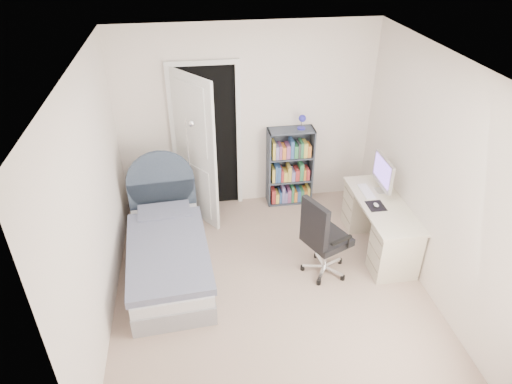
{
  "coord_description": "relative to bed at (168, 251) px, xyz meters",
  "views": [
    {
      "loc": [
        -0.73,
        -3.79,
        3.59
      ],
      "look_at": [
        -0.11,
        0.31,
        1.03
      ],
      "focal_mm": 32.0,
      "sensor_mm": 36.0,
      "label": 1
    }
  ],
  "objects": [
    {
      "name": "room_shell",
      "position": [
        1.12,
        -0.42,
        0.99
      ],
      "size": [
        3.5,
        3.7,
        2.6
      ],
      "color": "gray",
      "rests_on": "ground"
    },
    {
      "name": "door",
      "position": [
        0.46,
        1.14,
        0.78
      ],
      "size": [
        0.92,
        0.69,
        2.06
      ],
      "color": "black",
      "rests_on": "ground"
    },
    {
      "name": "bed",
      "position": [
        0.0,
        0.0,
        0.0
      ],
      "size": [
        0.98,
        1.89,
        1.13
      ],
      "color": "gray",
      "rests_on": "ground"
    },
    {
      "name": "nightstand",
      "position": [
        -0.18,
        1.16,
        0.16
      ],
      "size": [
        0.43,
        0.43,
        0.63
      ],
      "color": "tan",
      "rests_on": "ground"
    },
    {
      "name": "floor_lamp",
      "position": [
        0.34,
        0.85,
        0.36
      ],
      "size": [
        0.22,
        0.22,
        1.52
      ],
      "color": "silver",
      "rests_on": "ground"
    },
    {
      "name": "bookcase",
      "position": [
        1.69,
        1.24,
        0.26
      ],
      "size": [
        0.63,
        0.27,
        1.33
      ],
      "color": "#3B4451",
      "rests_on": "ground"
    },
    {
      "name": "desk",
      "position": [
        2.55,
        0.02,
        0.11
      ],
      "size": [
        0.54,
        1.35,
        1.1
      ],
      "color": "beige",
      "rests_on": "ground"
    },
    {
      "name": "office_chair",
      "position": [
        1.71,
        -0.35,
        0.3
      ],
      "size": [
        0.59,
        0.59,
        1.01
      ],
      "color": "silver",
      "rests_on": "ground"
    }
  ]
}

